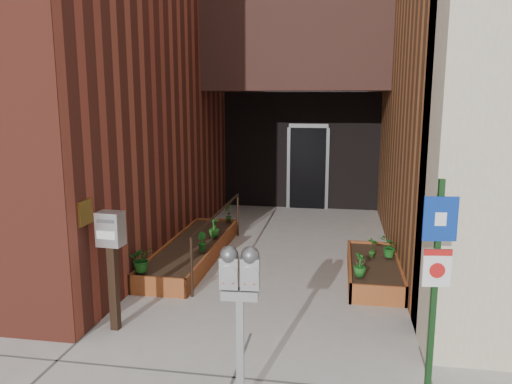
% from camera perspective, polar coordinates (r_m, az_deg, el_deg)
% --- Properties ---
extents(ground, '(80.00, 80.00, 0.00)m').
position_cam_1_polar(ground, '(6.38, -0.59, -15.88)').
color(ground, '#9E9991').
rests_on(ground, ground).
extents(architecture, '(20.00, 14.60, 10.00)m').
position_cam_1_polar(architecture, '(12.74, 4.37, 20.31)').
color(architecture, maroon).
rests_on(architecture, ground).
extents(planter_left, '(0.90, 3.60, 0.30)m').
position_cam_1_polar(planter_left, '(9.12, -7.23, -6.74)').
color(planter_left, brown).
rests_on(planter_left, ground).
extents(planter_right, '(0.80, 2.20, 0.30)m').
position_cam_1_polar(planter_right, '(8.30, 13.27, -8.74)').
color(planter_right, brown).
rests_on(planter_right, ground).
extents(handrail, '(0.04, 3.34, 0.90)m').
position_cam_1_polar(handrail, '(8.77, -4.29, -3.21)').
color(handrail, black).
rests_on(handrail, ground).
extents(parking_meter, '(0.36, 0.18, 1.59)m').
position_cam_1_polar(parking_meter, '(4.49, -1.87, -10.59)').
color(parking_meter, '#9E9FA1').
rests_on(parking_meter, ground).
extents(sign_post, '(0.30, 0.09, 2.17)m').
position_cam_1_polar(sign_post, '(4.75, 19.88, -8.63)').
color(sign_post, '#133415').
rests_on(sign_post, ground).
extents(payment_dropbox, '(0.31, 0.25, 1.51)m').
position_cam_1_polar(payment_dropbox, '(6.34, -16.19, -5.90)').
color(payment_dropbox, black).
rests_on(payment_dropbox, ground).
extents(shrub_left_a, '(0.48, 0.48, 0.40)m').
position_cam_1_polar(shrub_left_a, '(7.67, -12.94, -7.46)').
color(shrub_left_a, '#195418').
rests_on(shrub_left_a, planter_left).
extents(shrub_left_b, '(0.25, 0.25, 0.32)m').
position_cam_1_polar(shrub_left_b, '(8.53, -6.22, -5.66)').
color(shrub_left_b, '#195719').
rests_on(shrub_left_b, planter_left).
extents(shrub_left_c, '(0.26, 0.26, 0.36)m').
position_cam_1_polar(shrub_left_c, '(9.34, -4.83, -4.04)').
color(shrub_left_c, '#1F5C1A').
rests_on(shrub_left_c, planter_left).
extents(shrub_left_d, '(0.26, 0.26, 0.38)m').
position_cam_1_polar(shrub_left_d, '(10.44, -3.17, -2.39)').
color(shrub_left_d, '#224E16').
rests_on(shrub_left_d, planter_left).
extents(shrub_right_a, '(0.23, 0.23, 0.34)m').
position_cam_1_polar(shrub_right_a, '(7.47, 11.80, -8.13)').
color(shrub_right_a, '#19581A').
rests_on(shrub_right_a, planter_right).
extents(shrub_right_b, '(0.25, 0.25, 0.34)m').
position_cam_1_polar(shrub_right_b, '(8.36, 13.17, -6.18)').
color(shrub_right_b, '#1F5919').
rests_on(shrub_right_b, planter_right).
extents(shrub_right_c, '(0.42, 0.42, 0.34)m').
position_cam_1_polar(shrub_right_c, '(8.43, 14.99, -6.11)').
color(shrub_right_c, '#1A5C1B').
rests_on(shrub_right_c, planter_right).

